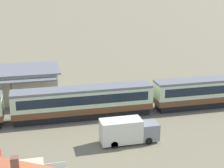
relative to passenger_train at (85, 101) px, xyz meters
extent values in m
plane|color=#7A7056|center=(0.46, 0.05, -2.24)|extent=(600.00, 600.00, 0.00)
cube|color=brown|center=(18.46, 0.00, -0.94)|extent=(17.83, 2.85, 0.80)
cube|color=beige|center=(18.46, 0.00, 0.48)|extent=(17.83, 2.85, 2.04)
cube|color=#192330|center=(18.46, 0.00, 0.58)|extent=(16.40, 2.89, 1.14)
cube|color=slate|center=(18.46, 0.00, 1.65)|extent=(17.83, 2.68, 0.30)
cube|color=black|center=(18.46, 0.00, -1.78)|extent=(17.12, 2.45, 0.88)
cylinder|color=black|center=(12.58, -0.72, -1.79)|extent=(0.90, 0.18, 0.90)
cylinder|color=black|center=(12.58, 0.72, -1.79)|extent=(0.90, 0.18, 0.90)
cube|color=brown|center=(-0.26, 0.00, -0.94)|extent=(17.83, 2.85, 0.80)
cube|color=beige|center=(-0.26, 0.00, 0.48)|extent=(17.83, 2.85, 2.04)
cube|color=#192330|center=(-0.26, 0.00, 0.58)|extent=(16.40, 2.89, 1.14)
cube|color=slate|center=(-0.26, 0.00, 1.65)|extent=(17.83, 2.68, 0.30)
cube|color=black|center=(-0.26, 0.00, -1.78)|extent=(17.12, 2.45, 0.88)
cylinder|color=black|center=(5.63, -0.72, -1.79)|extent=(0.90, 0.18, 0.90)
cylinder|color=black|center=(5.63, 0.72, -1.79)|extent=(0.90, 0.18, 0.90)
cylinder|color=black|center=(-6.14, -0.72, -1.79)|extent=(0.90, 0.18, 0.90)
cylinder|color=black|center=(-6.14, 0.72, -1.79)|extent=(0.90, 0.18, 0.90)
cube|color=#665B51|center=(-6.04, 0.00, -2.24)|extent=(102.41, 3.60, 0.01)
cube|color=#4C4238|center=(-6.04, -0.72, -2.22)|extent=(102.41, 0.12, 0.04)
cube|color=#4C4238|center=(-6.04, 0.72, -2.22)|extent=(102.41, 0.12, 0.04)
cube|color=beige|center=(-9.15, 9.63, -0.09)|extent=(12.51, 7.13, 4.31)
cube|color=slate|center=(-9.15, 9.63, 2.17)|extent=(13.51, 7.70, 0.20)
cube|color=slate|center=(-9.15, 5.27, 1.67)|extent=(12.01, 1.60, 0.16)
cylinder|color=brown|center=(-9.15, 4.67, -0.33)|extent=(0.14, 0.14, 3.83)
cube|color=gray|center=(5.75, -8.06, -1.08)|extent=(1.91, 2.02, 1.88)
cube|color=#192330|center=(6.72, -8.06, -0.71)|extent=(0.03, 1.68, 0.83)
cube|color=silver|center=(2.57, -8.06, -0.76)|extent=(4.46, 2.10, 2.52)
cylinder|color=black|center=(5.44, -8.99, -1.84)|extent=(0.80, 0.26, 0.80)
cylinder|color=black|center=(5.44, -7.14, -1.84)|extent=(0.80, 0.26, 0.80)
cylinder|color=black|center=(1.61, -8.99, -1.84)|extent=(0.80, 0.26, 0.80)
cylinder|color=black|center=(1.61, -7.14, -1.84)|extent=(0.80, 0.26, 0.80)
camera|label=1|loc=(-6.28, -40.69, 15.04)|focal=55.00mm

